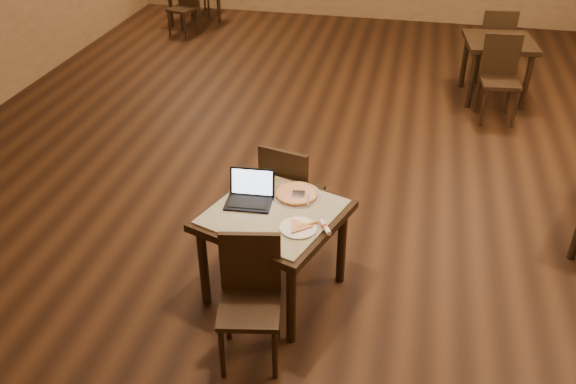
% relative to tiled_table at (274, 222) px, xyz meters
% --- Properties ---
extents(ground, '(10.00, 10.00, 0.00)m').
position_rel_tiled_table_xyz_m(ground, '(-0.23, 2.37, -0.66)').
color(ground, black).
rests_on(ground, ground).
extents(tiled_table, '(1.17, 1.17, 0.76)m').
position_rel_tiled_table_xyz_m(tiled_table, '(0.00, 0.00, 0.00)').
color(tiled_table, black).
rests_on(tiled_table, ground).
extents(chair_main_near, '(0.47, 0.47, 0.93)m').
position_rel_tiled_table_xyz_m(chair_main_near, '(-0.02, -0.62, -0.13)').
color(chair_main_near, black).
rests_on(chair_main_near, ground).
extents(chair_main_far, '(0.51, 0.51, 0.98)m').
position_rel_tiled_table_xyz_m(chair_main_far, '(-0.02, 0.62, -0.11)').
color(chair_main_far, black).
rests_on(chair_main_far, ground).
extents(laptop, '(0.35, 0.28, 0.23)m').
position_rel_tiled_table_xyz_m(laptop, '(-0.20, 0.10, 0.16)').
color(laptop, black).
rests_on(laptop, tiled_table).
extents(plate, '(0.26, 0.26, 0.01)m').
position_rel_tiled_table_xyz_m(plate, '(0.22, -0.18, 0.11)').
color(plate, white).
rests_on(plate, tiled_table).
extents(pizza_slice, '(0.28, 0.28, 0.02)m').
position_rel_tiled_table_xyz_m(pizza_slice, '(0.22, -0.18, 0.13)').
color(pizza_slice, beige).
rests_on(pizza_slice, plate).
extents(pizza_pan, '(0.37, 0.37, 0.01)m').
position_rel_tiled_table_xyz_m(pizza_pan, '(0.12, 0.24, 0.11)').
color(pizza_pan, silver).
rests_on(pizza_pan, tiled_table).
extents(pizza_whole, '(0.32, 0.32, 0.02)m').
position_rel_tiled_table_xyz_m(pizza_whole, '(0.12, 0.24, 0.12)').
color(pizza_whole, beige).
rests_on(pizza_whole, pizza_pan).
extents(spatula, '(0.12, 0.24, 0.01)m').
position_rel_tiled_table_xyz_m(spatula, '(0.14, 0.22, 0.13)').
color(spatula, silver).
rests_on(spatula, pizza_whole).
extents(napkin_roll, '(0.11, 0.16, 0.04)m').
position_rel_tiled_table_xyz_m(napkin_roll, '(0.40, -0.14, 0.12)').
color(napkin_roll, white).
rests_on(napkin_roll, tiled_table).
extents(other_table_a, '(0.91, 0.91, 0.77)m').
position_rel_tiled_table_xyz_m(other_table_a, '(1.88, 4.23, -0.02)').
color(other_table_a, black).
rests_on(other_table_a, ground).
extents(other_table_a_chair_near, '(0.48, 0.48, 1.00)m').
position_rel_tiled_table_xyz_m(other_table_a_chair_near, '(1.87, 3.65, -0.10)').
color(other_table_a_chair_near, black).
rests_on(other_table_a_chair_near, ground).
extents(other_table_a_chair_far, '(0.48, 0.48, 1.00)m').
position_rel_tiled_table_xyz_m(other_table_a_chair_far, '(1.89, 4.81, -0.10)').
color(other_table_a_chair_far, black).
rests_on(other_table_a_chair_far, ground).
extents(other_table_b_chair_near, '(0.48, 0.48, 0.88)m').
position_rel_tiled_table_xyz_m(other_table_b_chair_near, '(-2.89, 5.85, -0.16)').
color(other_table_b_chair_near, black).
rests_on(other_table_b_chair_near, ground).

